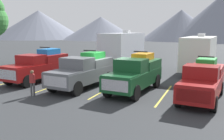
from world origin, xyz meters
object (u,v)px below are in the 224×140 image
pickup_truck_d (203,80)px  camper_trailer_a (123,49)px  pickup_truck_c (136,73)px  camper_trailer_b (199,53)px  pickup_truck_a (38,66)px  pickup_truck_b (84,70)px  person_b (32,81)px

pickup_truck_d → camper_trailer_a: camper_trailer_a is taller
pickup_truck_c → camper_trailer_b: camper_trailer_b is taller
pickup_truck_a → pickup_truck_c: bearing=-1.7°
pickup_truck_a → camper_trailer_a: (4.09, 8.32, 0.88)m
pickup_truck_c → pickup_truck_b: bearing=-175.7°
pickup_truck_d → camper_trailer_b: 9.15m
pickup_truck_d → person_b: pickup_truck_d is taller
pickup_truck_a → person_b: (2.53, -3.80, -0.30)m
pickup_truck_a → pickup_truck_b: bearing=-6.9°
pickup_truck_b → camper_trailer_a: camper_trailer_a is taller
pickup_truck_b → camper_trailer_b: 11.52m
camper_trailer_a → person_b: camper_trailer_a is taller
pickup_truck_c → person_b: (-5.53, -3.56, -0.29)m
pickup_truck_c → person_b: pickup_truck_c is taller
pickup_truck_a → person_b: bearing=-56.4°
pickup_truck_d → camper_trailer_a: bearing=132.3°
pickup_truck_a → pickup_truck_b: pickup_truck_a is taller
pickup_truck_a → pickup_truck_c: (8.06, -0.24, -0.00)m
camper_trailer_a → camper_trailer_b: 7.47m
pickup_truck_b → person_b: pickup_truck_b is taller
pickup_truck_d → person_b: bearing=-162.2°
camper_trailer_b → pickup_truck_c: bearing=-112.0°
pickup_truck_a → camper_trailer_a: bearing=63.8°
pickup_truck_a → pickup_truck_d: 12.29m
pickup_truck_b → person_b: size_ratio=3.63×
person_b → pickup_truck_b: bearing=61.4°
pickup_truck_a → person_b: size_ratio=3.52×
pickup_truck_d → pickup_truck_b: bearing=178.9°
pickup_truck_c → camper_trailer_b: (3.49, 8.65, 0.73)m
person_b → pickup_truck_c: bearing=32.8°
camper_trailer_a → pickup_truck_a: bearing=-116.2°
pickup_truck_a → pickup_truck_d: size_ratio=0.99×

